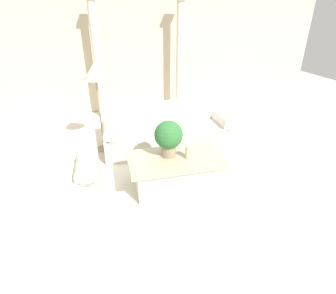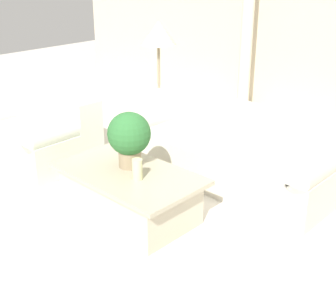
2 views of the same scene
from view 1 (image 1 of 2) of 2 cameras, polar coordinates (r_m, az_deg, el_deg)
ground_plane at (r=4.38m, az=-1.51°, el=-4.73°), size 16.00×16.00×0.00m
wall_back at (r=6.95m, az=-7.90°, el=20.95°), size 10.00×0.06×3.20m
sofa_long at (r=5.02m, az=-0.12°, el=3.80°), size 2.41×0.92×0.78m
loveseat at (r=3.99m, az=-24.93°, el=-5.30°), size 1.40×0.92×0.78m
coffee_table at (r=3.89m, az=1.75°, el=-5.20°), size 1.38×0.81×0.45m
potted_plant at (r=3.70m, az=0.10°, el=2.33°), size 0.41×0.41×0.53m
pillar_candle at (r=3.73m, az=4.50°, el=-1.10°), size 0.09×0.09×0.19m
floor_lamp at (r=4.69m, az=-15.50°, el=14.64°), size 0.42×0.42×1.59m
column_left at (r=6.46m, az=-15.06°, el=17.59°), size 0.25×0.25×2.63m
column_right at (r=6.73m, az=2.55°, el=18.77°), size 0.25×0.25×2.63m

